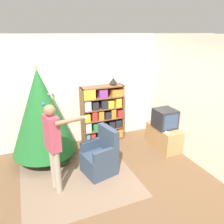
{
  "coord_description": "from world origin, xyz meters",
  "views": [
    {
      "loc": [
        -1.22,
        -3.15,
        2.62
      ],
      "look_at": [
        0.43,
        0.82,
        1.05
      ],
      "focal_mm": 35.0,
      "sensor_mm": 36.0,
      "label": 1
    }
  ],
  "objects_px": {
    "christmas_tree": "(41,112)",
    "standing_person": "(53,142)",
    "bookshelf": "(102,114)",
    "table_lamp": "(113,81)",
    "television": "(165,118)",
    "armchair": "(101,158)"
  },
  "relations": [
    {
      "from": "television",
      "to": "table_lamp",
      "type": "distance_m",
      "value": 1.52
    },
    {
      "from": "armchair",
      "to": "table_lamp",
      "type": "distance_m",
      "value": 1.95
    },
    {
      "from": "christmas_tree",
      "to": "table_lamp",
      "type": "xyz_separation_m",
      "value": [
        1.76,
        0.39,
        0.43
      ]
    },
    {
      "from": "bookshelf",
      "to": "table_lamp",
      "type": "relative_size",
      "value": 7.09
    },
    {
      "from": "christmas_tree",
      "to": "standing_person",
      "type": "bearing_deg",
      "value": -86.61
    },
    {
      "from": "armchair",
      "to": "table_lamp",
      "type": "relative_size",
      "value": 4.6
    },
    {
      "from": "television",
      "to": "standing_person",
      "type": "bearing_deg",
      "value": -167.96
    },
    {
      "from": "standing_person",
      "to": "table_lamp",
      "type": "xyz_separation_m",
      "value": [
        1.69,
        1.48,
        0.59
      ]
    },
    {
      "from": "bookshelf",
      "to": "table_lamp",
      "type": "height_order",
      "value": "table_lamp"
    },
    {
      "from": "television",
      "to": "christmas_tree",
      "type": "height_order",
      "value": "christmas_tree"
    },
    {
      "from": "armchair",
      "to": "standing_person",
      "type": "relative_size",
      "value": 0.58
    },
    {
      "from": "bookshelf",
      "to": "television",
      "type": "relative_size",
      "value": 2.99
    },
    {
      "from": "christmas_tree",
      "to": "table_lamp",
      "type": "height_order",
      "value": "christmas_tree"
    },
    {
      "from": "christmas_tree",
      "to": "table_lamp",
      "type": "relative_size",
      "value": 10.22
    },
    {
      "from": "bookshelf",
      "to": "armchair",
      "type": "distance_m",
      "value": 1.45
    },
    {
      "from": "television",
      "to": "standing_person",
      "type": "relative_size",
      "value": 0.3
    },
    {
      "from": "table_lamp",
      "to": "television",
      "type": "bearing_deg",
      "value": -45.12
    },
    {
      "from": "television",
      "to": "christmas_tree",
      "type": "relative_size",
      "value": 0.23
    },
    {
      "from": "bookshelf",
      "to": "christmas_tree",
      "type": "xyz_separation_m",
      "value": [
        -1.46,
        -0.38,
        0.38
      ]
    },
    {
      "from": "standing_person",
      "to": "table_lamp",
      "type": "relative_size",
      "value": 7.87
    },
    {
      "from": "christmas_tree",
      "to": "standing_person",
      "type": "xyz_separation_m",
      "value": [
        0.06,
        -1.09,
        -0.16
      ]
    },
    {
      "from": "standing_person",
      "to": "christmas_tree",
      "type": "bearing_deg",
      "value": 171.31
    }
  ]
}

